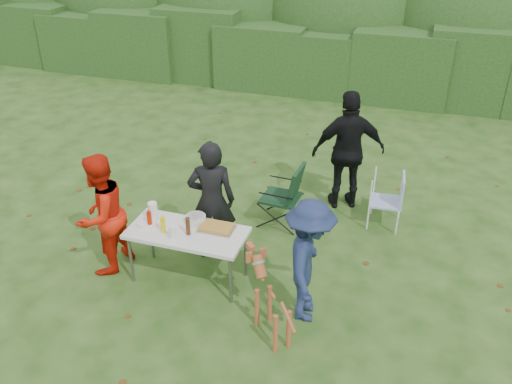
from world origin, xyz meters
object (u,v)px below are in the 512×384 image
(person_cook, at_px, (212,201))
(child, at_px, (309,261))
(folding_table, at_px, (187,235))
(beer_bottle, at_px, (188,226))
(paper_towel_roll, at_px, (153,212))
(person_black_puffy, at_px, (348,151))
(person_red_jacket, at_px, (101,215))
(ketchup_bottle, at_px, (150,220))
(camping_chair, at_px, (281,194))
(mustard_bottle, at_px, (163,225))
(dog, at_px, (273,305))
(lawn_chair, at_px, (386,200))

(person_cook, height_order, child, person_cook)
(folding_table, bearing_deg, beer_bottle, -48.58)
(paper_towel_roll, bearing_deg, person_black_puffy, 48.84)
(person_red_jacket, distance_m, ketchup_bottle, 0.67)
(camping_chair, height_order, mustard_bottle, camping_chair)
(paper_towel_roll, bearing_deg, person_cook, 39.08)
(dog, xyz_separation_m, ketchup_bottle, (-1.80, 0.61, 0.40))
(folding_table, xyz_separation_m, mustard_bottle, (-0.27, -0.10, 0.15))
(lawn_chair, relative_size, beer_bottle, 3.55)
(person_black_puffy, bearing_deg, folding_table, 35.68)
(beer_bottle, bearing_deg, dog, -25.63)
(camping_chair, relative_size, paper_towel_roll, 3.80)
(lawn_chair, bearing_deg, beer_bottle, 39.61)
(ketchup_bottle, bearing_deg, dog, -18.68)
(person_red_jacket, xyz_separation_m, child, (2.75, -0.08, -0.05))
(camping_chair, distance_m, beer_bottle, 1.91)
(folding_table, distance_m, child, 1.63)
(folding_table, relative_size, child, 0.96)
(person_cook, relative_size, dog, 1.84)
(person_red_jacket, xyz_separation_m, dog, (2.47, -0.55, -0.38))
(lawn_chair, bearing_deg, person_cook, 30.27)
(person_red_jacket, height_order, paper_towel_roll, person_red_jacket)
(person_red_jacket, distance_m, child, 2.76)
(dog, bearing_deg, mustard_bottle, 27.10)
(person_cook, height_order, camping_chair, person_cook)
(child, xyz_separation_m, beer_bottle, (-1.56, 0.14, 0.08))
(folding_table, distance_m, person_red_jacket, 1.16)
(ketchup_bottle, relative_size, paper_towel_roll, 0.85)
(ketchup_bottle, relative_size, beer_bottle, 0.92)
(folding_table, bearing_deg, person_cook, 80.40)
(person_red_jacket, bearing_deg, person_cook, 128.47)
(person_cook, bearing_deg, person_black_puffy, -146.91)
(person_cook, relative_size, camping_chair, 1.75)
(person_cook, bearing_deg, folding_table, 61.51)
(lawn_chair, bearing_deg, paper_towel_roll, 31.15)
(folding_table, xyz_separation_m, paper_towel_roll, (-0.51, 0.10, 0.18))
(person_cook, distance_m, lawn_chair, 2.69)
(person_cook, xyz_separation_m, person_red_jacket, (-1.24, -0.71, -0.03))
(folding_table, distance_m, paper_towel_roll, 0.55)
(person_red_jacket, height_order, child, person_red_jacket)
(dog, relative_size, mustard_bottle, 4.69)
(ketchup_bottle, bearing_deg, person_red_jacket, -175.29)
(mustard_bottle, relative_size, beer_bottle, 0.83)
(child, relative_size, mustard_bottle, 7.81)
(person_red_jacket, relative_size, ketchup_bottle, 7.55)
(camping_chair, bearing_deg, paper_towel_roll, 55.05)
(person_red_jacket, xyz_separation_m, lawn_chair, (3.41, 2.24, -0.40))
(person_black_puffy, relative_size, dog, 2.04)
(mustard_bottle, bearing_deg, dog, -19.61)
(person_cook, height_order, beer_bottle, person_cook)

